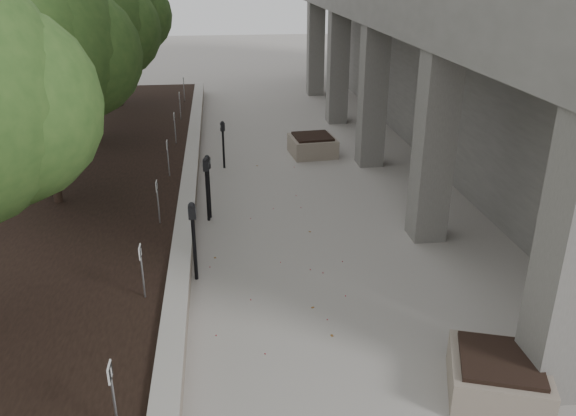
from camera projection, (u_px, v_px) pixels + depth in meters
retaining_wall at (190, 187)px, 14.80m from camera, size 0.39×26.00×0.50m
planting_bed at (41, 195)px, 14.41m from camera, size 7.00×26.00×0.40m
crabapple_tree_3 at (39, 85)px, 12.43m from camera, size 4.60×4.00×5.44m
crabapple_tree_4 at (86, 52)px, 17.00m from camera, size 4.60×4.00×5.44m
crabapple_tree_5 at (113, 33)px, 21.56m from camera, size 4.60×4.00×5.44m
parking_sign_2 at (114, 398)px, 6.73m from camera, size 0.04×0.22×0.96m
parking_sign_3 at (142, 272)px, 9.47m from camera, size 0.04×0.22×0.96m
parking_sign_4 at (158, 202)px, 12.21m from camera, size 0.04×0.22×0.96m
parking_sign_5 at (168, 158)px, 14.95m from camera, size 0.04×0.22×0.96m
parking_sign_6 at (175, 128)px, 17.69m from camera, size 0.04×0.22×0.96m
parking_sign_7 at (180, 106)px, 20.43m from camera, size 0.04×0.22×0.96m
parking_sign_8 at (184, 89)px, 23.17m from camera, size 0.04×0.22×0.96m
parking_meter_2 at (194, 242)px, 10.69m from camera, size 0.16×0.11×1.58m
parking_meter_3 at (209, 187)px, 13.35m from camera, size 0.18×0.15×1.54m
parking_meter_4 at (207, 190)px, 13.20m from camera, size 0.15×0.11×1.54m
parking_meter_5 at (223, 145)px, 16.67m from camera, size 0.16×0.14×1.41m
planter_front at (498, 376)px, 7.96m from camera, size 1.64×1.64×0.60m
planter_back at (313, 145)px, 18.00m from camera, size 1.46×1.46×0.62m
berry_scatter at (271, 266)px, 11.42m from camera, size 3.30×14.10×0.02m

